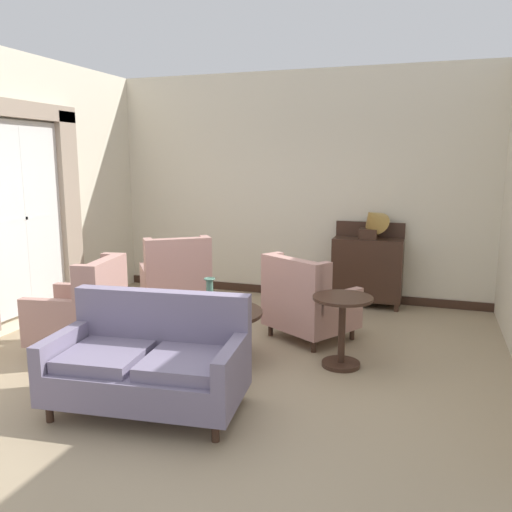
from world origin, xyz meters
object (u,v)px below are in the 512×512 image
object	(u,v)px
coffee_table	(215,319)
side_table	(342,324)
settee	(150,363)
porcelain_vase	(210,298)
armchair_near_window	(176,286)
sideboard	(367,268)
armchair_near_sideboard	(84,312)
gramophone	(372,221)
armchair_beside_settee	(306,304)

from	to	relation	value
coffee_table	side_table	distance (m)	1.27
coffee_table	side_table	size ratio (longest dim) A/B	1.37
side_table	settee	bearing A→B (deg)	-134.13
settee	side_table	world-z (taller)	settee
porcelain_vase	armchair_near_window	bearing A→B (deg)	130.62
coffee_table	sideboard	size ratio (longest dim) A/B	0.83
armchair_near_window	side_table	world-z (taller)	armchair_near_window
armchair_near_sideboard	side_table	xyz separation A→B (m)	(2.67, 0.45, 0.00)
porcelain_vase	sideboard	bearing A→B (deg)	63.59
sideboard	settee	bearing A→B (deg)	-109.80
coffee_table	gramophone	xyz separation A→B (m)	(1.27, 2.44, 0.77)
coffee_table	armchair_near_window	size ratio (longest dim) A/B	0.83
coffee_table	settee	size ratio (longest dim) A/B	0.60
coffee_table	armchair_near_sideboard	world-z (taller)	armchair_near_sideboard
settee	gramophone	world-z (taller)	gramophone
sideboard	side_table	bearing A→B (deg)	-89.36
armchair_beside_settee	armchair_near_sideboard	world-z (taller)	armchair_near_sideboard
armchair_near_sideboard	gramophone	bearing A→B (deg)	125.17
armchair_near_sideboard	side_table	world-z (taller)	armchair_near_sideboard
side_table	gramophone	world-z (taller)	gramophone
armchair_beside_settee	gramophone	world-z (taller)	gramophone
armchair_beside_settee	side_table	world-z (taller)	armchair_beside_settee
sideboard	armchair_near_window	bearing A→B (deg)	-147.23
coffee_table	porcelain_vase	bearing A→B (deg)	-161.46
armchair_beside_settee	armchair_near_sideboard	bearing A→B (deg)	59.01
porcelain_vase	side_table	xyz separation A→B (m)	(1.29, 0.27, -0.22)
armchair_near_window	side_table	bearing A→B (deg)	123.13
settee	armchair_near_sideboard	world-z (taller)	armchair_near_sideboard
side_table	porcelain_vase	bearing A→B (deg)	-168.20
armchair_beside_settee	gramophone	bearing A→B (deg)	-77.75
porcelain_vase	coffee_table	bearing A→B (deg)	18.54
armchair_beside_settee	sideboard	size ratio (longest dim) A/B	0.98
side_table	gramophone	size ratio (longest dim) A/B	1.28
settee	side_table	bearing A→B (deg)	39.76
armchair_near_sideboard	sideboard	xyz separation A→B (m)	(2.64, 2.73, 0.11)
settee	sideboard	xyz separation A→B (m)	(1.32, 3.67, 0.15)
gramophone	armchair_near_sideboard	bearing A→B (deg)	-135.61
porcelain_vase	side_table	distance (m)	1.34
porcelain_vase	gramophone	xyz separation A→B (m)	(1.32, 2.46, 0.56)
side_table	sideboard	world-z (taller)	sideboard
porcelain_vase	sideboard	size ratio (longest dim) A/B	0.29
settee	sideboard	world-z (taller)	sideboard
armchair_near_sideboard	sideboard	world-z (taller)	sideboard
porcelain_vase	armchair_near_sideboard	xyz separation A→B (m)	(-1.38, -0.18, -0.23)
armchair_beside_settee	armchair_near_sideboard	size ratio (longest dim) A/B	1.13
coffee_table	settee	bearing A→B (deg)	-94.97
armchair_beside_settee	side_table	xyz separation A→B (m)	(0.51, -0.67, 0.02)
armchair_beside_settee	sideboard	world-z (taller)	sideboard
armchair_near_window	gramophone	bearing A→B (deg)	174.32
armchair_beside_settee	side_table	distance (m)	0.84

